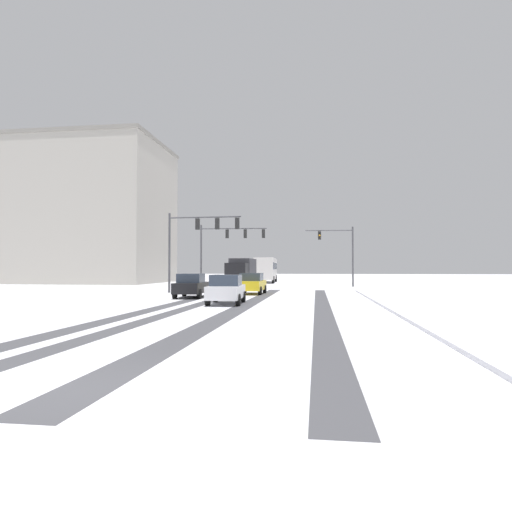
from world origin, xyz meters
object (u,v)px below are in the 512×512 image
car_black_second (191,285)px  office_building_far_left_block (87,213)px  traffic_signal_near_left (198,234)px  bus_oncoming (266,268)px  box_truck_delivery (242,272)px  traffic_signal_far_right (340,246)px  car_white_third (226,289)px  traffic_signal_far_left (227,241)px  car_yellow_cab_lead (252,283)px

car_black_second → office_building_far_left_block: (-23.16, 28.33, 8.80)m
traffic_signal_near_left → bus_oncoming: bearing=84.6°
bus_oncoming → box_truck_delivery: bearing=-93.7°
traffic_signal_far_right → bus_oncoming: traffic_signal_far_right is taller
car_black_second → car_white_third: 6.10m
traffic_signal_near_left → box_truck_delivery: traffic_signal_near_left is taller
traffic_signal_far_left → traffic_signal_near_left: same height
traffic_signal_far_left → car_black_second: size_ratio=1.66×
traffic_signal_near_left → car_white_third: size_ratio=1.55×
office_building_far_left_block → bus_oncoming: bearing=9.1°
car_yellow_cab_lead → box_truck_delivery: size_ratio=0.56×
car_yellow_cab_lead → office_building_far_left_block: office_building_far_left_block is taller
office_building_far_left_block → traffic_signal_near_left: bearing=-45.9°
car_white_third → office_building_far_left_block: office_building_far_left_block is taller
traffic_signal_far_right → car_black_second: size_ratio=1.55×
traffic_signal_far_right → car_white_third: (-7.49, -24.57, -3.56)m
traffic_signal_far_left → bus_oncoming: traffic_signal_far_left is taller
bus_oncoming → car_black_second: bearing=-92.6°
car_yellow_cab_lead → box_truck_delivery: bearing=103.1°
traffic_signal_near_left → car_white_third: traffic_signal_near_left is taller
traffic_signal_far_right → car_yellow_cab_lead: 17.09m
traffic_signal_far_left → car_white_third: (4.18, -20.85, -4.00)m
traffic_signal_near_left → bus_oncoming: (2.54, 26.71, -2.80)m
traffic_signal_near_left → car_yellow_cab_lead: traffic_signal_near_left is taller
car_white_third → car_black_second: bearing=124.4°
traffic_signal_near_left → car_yellow_cab_lead: size_ratio=1.57×
car_yellow_cab_lead → traffic_signal_near_left: bearing=167.6°
car_yellow_cab_lead → car_white_third: (-0.03, -9.61, 0.00)m
traffic_signal_near_left → car_yellow_cab_lead: (4.58, -1.00, -3.97)m
traffic_signal_far_left → office_building_far_left_block: bearing=150.8°
traffic_signal_far_right → box_truck_delivery: (-10.47, -2.00, -2.74)m
bus_oncoming → office_building_far_left_block: size_ratio=0.52×
car_black_second → office_building_far_left_block: bearing=129.3°
car_black_second → box_truck_delivery: box_truck_delivery is taller
car_white_third → office_building_far_left_block: (-26.61, 33.37, 8.80)m
traffic_signal_far_left → car_yellow_cab_lead: (4.21, -11.24, -4.00)m
traffic_signal_near_left → office_building_far_left_block: office_building_far_left_block is taller
traffic_signal_far_left → box_truck_delivery: (1.21, 1.72, -3.19)m
box_truck_delivery → car_black_second: bearing=-91.6°
car_black_second → bus_oncoming: bus_oncoming is taller
car_black_second → box_truck_delivery: bearing=88.4°
traffic_signal_near_left → box_truck_delivery: (1.57, 11.95, -3.16)m
traffic_signal_far_right → box_truck_delivery: traffic_signal_far_right is taller
traffic_signal_far_right → car_white_third: size_ratio=1.55×
car_white_third → bus_oncoming: bus_oncoming is taller
car_yellow_cab_lead → office_building_far_left_block: 36.77m
bus_oncoming → office_building_far_left_block: 26.07m
traffic_signal_far_left → traffic_signal_far_right: same height
car_yellow_cab_lead → car_black_second: (-3.48, -4.58, 0.00)m
traffic_signal_far_left → traffic_signal_far_right: bearing=17.7°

